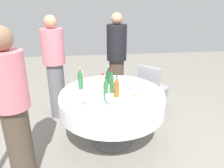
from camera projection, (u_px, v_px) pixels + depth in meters
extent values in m
plane|color=gray|center=(112.00, 140.00, 3.02)|extent=(10.00, 10.00, 0.00)
cylinder|color=white|center=(112.00, 94.00, 2.75)|extent=(1.33, 1.33, 0.04)
cylinder|color=white|center=(112.00, 103.00, 2.80)|extent=(1.36, 1.36, 0.22)
cylinder|color=slate|center=(112.00, 126.00, 2.93)|extent=(0.14, 0.14, 0.48)
cylinder|color=slate|center=(112.00, 139.00, 3.01)|extent=(0.56, 0.56, 0.03)
cylinder|color=silver|center=(103.00, 89.00, 2.60)|extent=(0.07, 0.07, 0.19)
cone|color=silver|center=(103.00, 78.00, 2.55)|extent=(0.06, 0.06, 0.08)
cylinder|color=red|center=(103.00, 74.00, 2.54)|extent=(0.03, 0.03, 0.01)
cylinder|color=#2D6B38|center=(106.00, 92.00, 2.48)|extent=(0.06, 0.06, 0.22)
cone|color=#2D6B38|center=(106.00, 80.00, 2.43)|extent=(0.05, 0.05, 0.07)
cylinder|color=black|center=(106.00, 77.00, 2.41)|extent=(0.02, 0.02, 0.01)
cylinder|color=#2D6B38|center=(112.00, 85.00, 2.69)|extent=(0.06, 0.06, 0.20)
cone|color=#2D6B38|center=(112.00, 74.00, 2.64)|extent=(0.05, 0.05, 0.09)
cylinder|color=red|center=(112.00, 70.00, 2.62)|extent=(0.02, 0.02, 0.01)
cylinder|color=#2D6B38|center=(81.00, 81.00, 2.81)|extent=(0.07, 0.07, 0.22)
cone|color=#2D6B38|center=(80.00, 71.00, 2.76)|extent=(0.06, 0.06, 0.05)
cylinder|color=gold|center=(80.00, 68.00, 2.75)|extent=(0.03, 0.03, 0.01)
cylinder|color=#194728|center=(108.00, 78.00, 2.99)|extent=(0.07, 0.07, 0.17)
cone|color=#194728|center=(108.00, 69.00, 2.94)|extent=(0.06, 0.06, 0.09)
cylinder|color=silver|center=(108.00, 66.00, 2.92)|extent=(0.03, 0.03, 0.01)
cylinder|color=#8C5619|center=(117.00, 90.00, 2.59)|extent=(0.06, 0.06, 0.18)
cone|color=#8C5619|center=(117.00, 80.00, 2.54)|extent=(0.06, 0.06, 0.08)
cylinder|color=black|center=(117.00, 76.00, 2.52)|extent=(0.03, 0.03, 0.01)
cylinder|color=white|center=(82.00, 82.00, 3.08)|extent=(0.06, 0.06, 0.00)
cylinder|color=white|center=(81.00, 79.00, 3.06)|extent=(0.01, 0.01, 0.08)
cylinder|color=white|center=(81.00, 74.00, 3.03)|extent=(0.06, 0.06, 0.07)
cylinder|color=gold|center=(81.00, 76.00, 3.04)|extent=(0.05, 0.05, 0.03)
cylinder|color=white|center=(84.00, 107.00, 2.37)|extent=(0.06, 0.06, 0.00)
cylinder|color=white|center=(83.00, 103.00, 2.35)|extent=(0.01, 0.01, 0.08)
cylinder|color=white|center=(83.00, 97.00, 2.32)|extent=(0.07, 0.07, 0.08)
cylinder|color=maroon|center=(83.00, 99.00, 2.33)|extent=(0.06, 0.06, 0.03)
cylinder|color=white|center=(114.00, 90.00, 2.82)|extent=(0.06, 0.06, 0.00)
cylinder|color=white|center=(114.00, 87.00, 2.80)|extent=(0.01, 0.01, 0.08)
cylinder|color=white|center=(114.00, 81.00, 2.77)|extent=(0.06, 0.06, 0.07)
cylinder|color=maroon|center=(114.00, 82.00, 2.78)|extent=(0.05, 0.05, 0.03)
cylinder|color=white|center=(108.00, 106.00, 2.38)|extent=(0.06, 0.06, 0.00)
cylinder|color=white|center=(108.00, 103.00, 2.37)|extent=(0.01, 0.01, 0.07)
cylinder|color=white|center=(108.00, 97.00, 2.34)|extent=(0.06, 0.06, 0.07)
cylinder|color=white|center=(131.00, 90.00, 2.79)|extent=(0.06, 0.06, 0.00)
cylinder|color=white|center=(131.00, 88.00, 2.78)|extent=(0.01, 0.01, 0.07)
cylinder|color=white|center=(131.00, 83.00, 2.75)|extent=(0.07, 0.07, 0.07)
cylinder|color=white|center=(123.00, 79.00, 3.17)|extent=(0.25, 0.25, 0.02)
cylinder|color=white|center=(135.00, 96.00, 2.61)|extent=(0.22, 0.22, 0.02)
ellipsoid|color=tan|center=(135.00, 95.00, 2.60)|extent=(0.10, 0.09, 0.02)
cylinder|color=white|center=(103.00, 79.00, 3.18)|extent=(0.26, 0.26, 0.02)
ellipsoid|color=#8C9E59|center=(103.00, 78.00, 3.17)|extent=(0.12, 0.10, 0.02)
cylinder|color=white|center=(143.00, 86.00, 2.90)|extent=(0.21, 0.21, 0.02)
ellipsoid|color=tan|center=(143.00, 85.00, 2.90)|extent=(0.09, 0.08, 0.02)
cube|color=silver|center=(139.00, 106.00, 2.38)|extent=(0.14, 0.13, 0.00)
cube|color=white|center=(74.00, 95.00, 2.62)|extent=(0.17, 0.17, 0.02)
cylinder|color=#4C3F33|center=(116.00, 83.00, 3.91)|extent=(0.26, 0.26, 0.87)
cylinder|color=black|center=(117.00, 43.00, 3.64)|extent=(0.34, 0.34, 0.60)
sphere|color=tan|center=(117.00, 18.00, 3.49)|extent=(0.19, 0.19, 0.19)
cylinder|color=#4C3F33|center=(20.00, 144.00, 2.25)|extent=(0.26, 0.26, 0.87)
cylinder|color=#D8727F|center=(8.00, 81.00, 1.99)|extent=(0.34, 0.34, 0.56)
sphere|color=#8C664C|center=(0.00, 38.00, 1.85)|extent=(0.23, 0.23, 0.23)
cylinder|color=slate|center=(57.00, 90.00, 3.51)|extent=(0.26, 0.26, 0.92)
cylinder|color=#D8727F|center=(53.00, 47.00, 3.24)|extent=(0.34, 0.34, 0.53)
sphere|color=tan|center=(50.00, 22.00, 3.11)|extent=(0.19, 0.19, 0.19)
cube|color=#99999E|center=(153.00, 88.00, 3.62)|extent=(0.57, 0.57, 0.04)
cube|color=#99999E|center=(149.00, 79.00, 3.41)|extent=(0.30, 0.32, 0.42)
cylinder|color=gray|center=(166.00, 100.00, 3.72)|extent=(0.03, 0.03, 0.43)
cylinder|color=gray|center=(149.00, 95.00, 3.93)|extent=(0.03, 0.03, 0.43)
cylinder|color=gray|center=(156.00, 107.00, 3.48)|extent=(0.03, 0.03, 0.43)
cylinder|color=gray|center=(139.00, 101.00, 3.69)|extent=(0.03, 0.03, 0.43)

